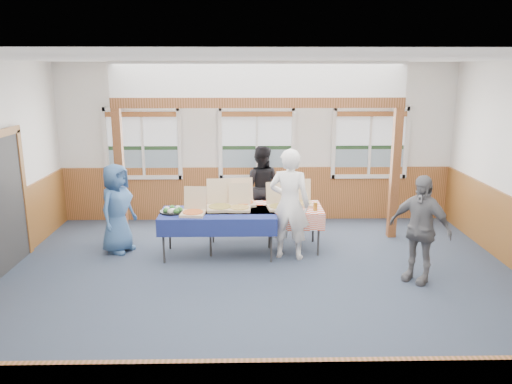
# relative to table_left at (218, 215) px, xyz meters

# --- Properties ---
(floor) EXTENTS (8.00, 8.00, 0.00)m
(floor) POSITION_rel_table_left_xyz_m (0.69, -1.39, -0.70)
(floor) COLOR #2A3744
(floor) RESTS_ON ground
(ceiling) EXTENTS (8.00, 8.00, 0.00)m
(ceiling) POSITION_rel_table_left_xyz_m (0.69, -1.39, 2.50)
(ceiling) COLOR white
(ceiling) RESTS_ON wall_back
(wall_back) EXTENTS (8.00, 0.00, 8.00)m
(wall_back) POSITION_rel_table_left_xyz_m (0.69, 2.11, 0.90)
(wall_back) COLOR silver
(wall_back) RESTS_ON floor
(wall_front) EXTENTS (8.00, 0.00, 8.00)m
(wall_front) POSITION_rel_table_left_xyz_m (0.69, -4.89, 0.90)
(wall_front) COLOR silver
(wall_front) RESTS_ON floor
(wainscot_back) EXTENTS (7.98, 0.05, 1.10)m
(wainscot_back) POSITION_rel_table_left_xyz_m (0.69, 2.09, -0.15)
(wainscot_back) COLOR brown
(wainscot_back) RESTS_ON floor
(cased_opening) EXTENTS (0.06, 1.30, 2.10)m
(cased_opening) POSITION_rel_table_left_xyz_m (-3.27, -0.49, 0.35)
(cased_opening) COLOR #2D2D2D
(cased_opening) RESTS_ON wall_left
(window_left) EXTENTS (1.56, 0.10, 1.46)m
(window_left) POSITION_rel_table_left_xyz_m (-1.61, 2.07, 0.98)
(window_left) COLOR silver
(window_left) RESTS_ON wall_back
(window_mid) EXTENTS (1.56, 0.10, 1.46)m
(window_mid) POSITION_rel_table_left_xyz_m (0.69, 2.07, 0.98)
(window_mid) COLOR silver
(window_mid) RESTS_ON wall_back
(window_right) EXTENTS (1.56, 0.10, 1.46)m
(window_right) POSITION_rel_table_left_xyz_m (2.99, 2.07, 0.98)
(window_right) COLOR silver
(window_right) RESTS_ON wall_back
(post_left) EXTENTS (0.15, 0.15, 2.40)m
(post_left) POSITION_rel_table_left_xyz_m (-1.81, 0.91, 0.50)
(post_left) COLOR #543012
(post_left) RESTS_ON floor
(post_right) EXTENTS (0.15, 0.15, 2.40)m
(post_right) POSITION_rel_table_left_xyz_m (3.19, 0.91, 0.50)
(post_right) COLOR #543012
(post_right) RESTS_ON floor
(cross_beam) EXTENTS (5.15, 0.18, 0.18)m
(cross_beam) POSITION_rel_table_left_xyz_m (0.69, 0.91, 1.79)
(cross_beam) COLOR #543012
(cross_beam) RESTS_ON post_left
(table_left) EXTENTS (2.07, 1.33, 0.76)m
(table_left) POSITION_rel_table_left_xyz_m (0.00, 0.00, 0.00)
(table_left) COLOR #2D2D2D
(table_left) RESTS_ON floor
(table_right) EXTENTS (2.17, 1.61, 0.76)m
(table_right) POSITION_rel_table_left_xyz_m (0.77, 0.30, 0.00)
(table_right) COLOR #2D2D2D
(table_right) RESTS_ON floor
(pizza_box_a) EXTENTS (0.42, 0.50, 0.42)m
(pizza_box_a) POSITION_rel_table_left_xyz_m (-0.40, -0.11, 0.12)
(pizza_box_a) COLOR #D6B18F
(pizza_box_a) RESTS_ON table_left
(pizza_box_b) EXTENTS (0.38, 0.46, 0.41)m
(pizza_box_b) POSITION_rel_table_left_xyz_m (0.35, 0.16, 0.12)
(pizza_box_b) COLOR #D6B18F
(pizza_box_b) RESTS_ON table_left
(pizza_box_c) EXTENTS (0.47, 0.56, 0.47)m
(pizza_box_c) POSITION_rel_table_left_xyz_m (0.02, 0.20, 0.12)
(pizza_box_c) COLOR #D6B18F
(pizza_box_c) RESTS_ON table_right
(pizza_box_d) EXTENTS (0.45, 0.53, 0.43)m
(pizza_box_d) POSITION_rel_table_left_xyz_m (0.42, 0.49, 0.12)
(pizza_box_d) COLOR #D6B18F
(pizza_box_d) RESTS_ON table_right
(pizza_box_e) EXTENTS (0.42, 0.50, 0.41)m
(pizza_box_e) POSITION_rel_table_left_xyz_m (1.02, 0.22, 0.12)
(pizza_box_e) COLOR #D6B18F
(pizza_box_e) RESTS_ON table_right
(pizza_box_f) EXTENTS (0.38, 0.47, 0.42)m
(pizza_box_f) POSITION_rel_table_left_xyz_m (1.42, 0.44, 0.12)
(pizza_box_f) COLOR #D6B18F
(pizza_box_f) RESTS_ON table_right
(veggie_tray) EXTENTS (0.42, 0.42, 0.10)m
(veggie_tray) POSITION_rel_table_left_xyz_m (-0.75, 0.00, 0.09)
(veggie_tray) COLOR black
(veggie_tray) RESTS_ON table_left
(drink_glass) EXTENTS (0.07, 0.07, 0.15)m
(drink_glass) POSITION_rel_table_left_xyz_m (1.62, 0.05, 0.13)
(drink_glass) COLOR #A0651A
(drink_glass) RESTS_ON table_right
(woman_white) EXTENTS (0.77, 0.61, 1.84)m
(woman_white) POSITION_rel_table_left_xyz_m (1.17, -0.12, 0.22)
(woman_white) COLOR white
(woman_white) RESTS_ON floor
(woman_black) EXTENTS (0.91, 0.78, 1.62)m
(woman_black) POSITION_rel_table_left_xyz_m (0.75, 1.60, 0.11)
(woman_black) COLOR black
(woman_black) RESTS_ON floor
(man_blue) EXTENTS (0.75, 0.89, 1.54)m
(man_blue) POSITION_rel_table_left_xyz_m (-1.72, 0.23, 0.07)
(man_blue) COLOR #385C8C
(man_blue) RESTS_ON floor
(person_grey) EXTENTS (0.95, 0.94, 1.61)m
(person_grey) POSITION_rel_table_left_xyz_m (2.99, -1.08, 0.10)
(person_grey) COLOR slate
(person_grey) RESTS_ON floor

